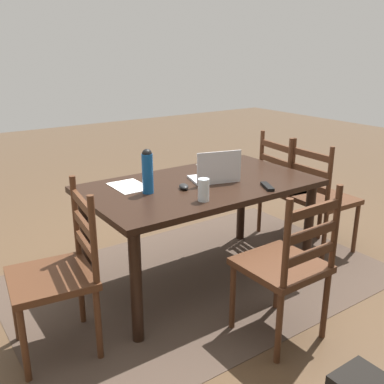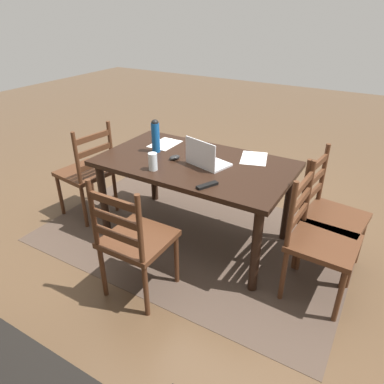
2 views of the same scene
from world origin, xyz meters
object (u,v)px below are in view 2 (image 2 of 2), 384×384
Objects in this scene: water_bottle at (156,135)px; dining_table at (195,171)px; chair_far_head at (134,240)px; laptop at (205,159)px; tv_remote at (207,185)px; computer_mouse at (175,157)px; drinking_glass at (153,162)px; chair_left_near at (329,215)px; chair_right_far at (87,172)px; chair_left_far at (318,240)px.

dining_table is at bearing 177.46° from water_bottle.
laptop is (-0.11, -0.80, 0.34)m from chair_far_head.
dining_table is 9.40× the size of tv_remote.
chair_far_head is at bearing 122.22° from computer_mouse.
laptop is 3.67× the size of computer_mouse.
water_bottle is (0.40, -0.02, 0.24)m from dining_table.
dining_table is at bearing -89.98° from chair_far_head.
drinking_glass is at bearing -158.52° from tv_remote.
dining_table is at bearing 9.81° from chair_left_near.
chair_far_head is at bearing 149.51° from chair_right_far.
computer_mouse is at bearing -77.73° from chair_far_head.
chair_right_far is at bearing -160.69° from tv_remote.
water_bottle is 1.70× the size of tv_remote.
computer_mouse is (1.26, -0.14, 0.30)m from chair_left_far.
water_bottle reaches higher than chair_right_far.
chair_left_far reaches higher than tv_remote.
laptop reaches higher than chair_right_far.
drinking_glass is 0.27m from computer_mouse.
water_bottle is at bearing 178.50° from tv_remote.
chair_left_far and chair_far_head have the same top height.
chair_left_far is 3.28× the size of water_bottle.
dining_table is 1.68× the size of chair_far_head.
dining_table is 1.68× the size of chair_right_far.
dining_table is 0.21m from computer_mouse.
water_bottle is (0.40, -0.85, 0.43)m from chair_far_head.
chair_far_head is at bearing 90.02° from dining_table.
water_bottle is at bearing -64.52° from chair_far_head.
water_bottle reaches higher than chair_left_near.
chair_far_head is 3.28× the size of water_bottle.
tv_remote is (0.79, 0.16, 0.29)m from chair_left_far.
computer_mouse is 0.56m from tv_remote.
chair_left_far reaches higher than drinking_glass.
chair_far_head is (-1.09, 0.64, 0.00)m from chair_right_far.
tv_remote is (-0.30, -0.48, 0.29)m from chair_far_head.
dining_table is at bearing -123.02° from drinking_glass.
chair_far_head is at bearing 111.02° from drinking_glass.
laptop is at bearing -8.98° from chair_left_far.
chair_left_far is 1.00× the size of chair_far_head.
chair_right_far is 2.21m from chair_left_near.
chair_left_far reaches higher than computer_mouse.
chair_right_far is 1.00× the size of chair_left_far.
laptop is (-0.11, 0.03, 0.15)m from dining_table.
computer_mouse is at bearing -96.54° from drinking_glass.
drinking_glass is at bearing -68.98° from chair_far_head.
chair_left_near is at bearing -90.04° from chair_left_far.
dining_table is 15.97× the size of computer_mouse.
chair_far_head is at bearing 43.09° from chair_left_near.
chair_right_far is 0.84m from water_bottle.
chair_right_far is 2.59× the size of laptop.
drinking_glass is at bearing 41.98° from laptop.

